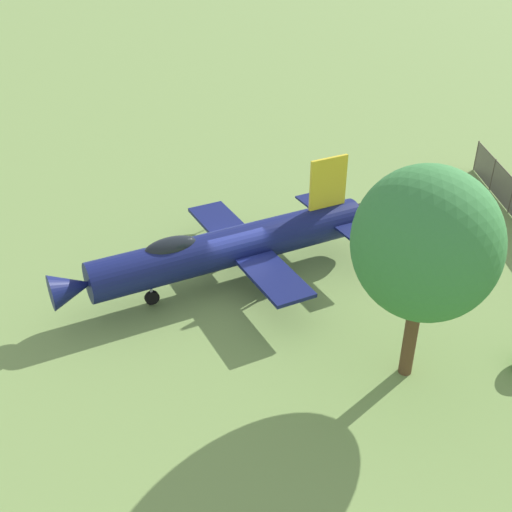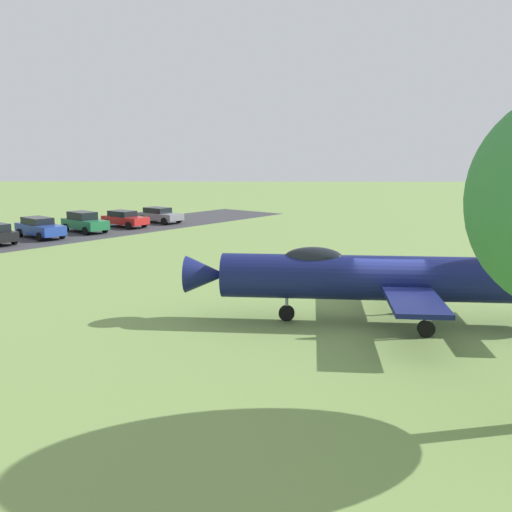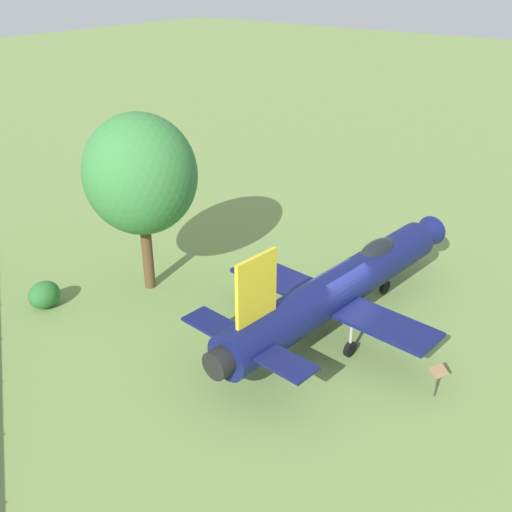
# 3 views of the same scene
# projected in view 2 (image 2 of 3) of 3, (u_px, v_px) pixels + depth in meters

# --- Properties ---
(ground_plane) EXTENTS (200.00, 200.00, 0.00)m
(ground_plane) POSITION_uv_depth(u_px,v_px,m) (385.00, 323.00, 22.02)
(ground_plane) COLOR #75934C
(parking_strip) EXTENTS (40.14, 33.99, 0.00)m
(parking_strip) POSITION_uv_depth(u_px,v_px,m) (68.00, 235.00, 45.12)
(parking_strip) COLOR #38383D
(parking_strip) RESTS_ON ground_plane
(display_jet) EXTENTS (8.92, 14.19, 4.86)m
(display_jet) POSITION_uv_depth(u_px,v_px,m) (376.00, 277.00, 21.74)
(display_jet) COLOR #111951
(display_jet) RESTS_ON ground_plane
(info_plaque) EXTENTS (0.60, 0.71, 1.14)m
(info_plaque) POSITION_uv_depth(u_px,v_px,m) (398.00, 274.00, 26.58)
(info_plaque) COLOR #333333
(info_plaque) RESTS_ON ground_plane
(parked_car_gray) EXTENTS (3.90, 4.41, 1.35)m
(parked_car_gray) POSITION_uv_depth(u_px,v_px,m) (160.00, 215.00, 52.25)
(parked_car_gray) COLOR slate
(parked_car_gray) RESTS_ON ground_plane
(parked_car_red) EXTENTS (3.73, 4.32, 1.37)m
(parked_car_red) POSITION_uv_depth(u_px,v_px,m) (124.00, 219.00, 49.27)
(parked_car_red) COLOR red
(parked_car_red) RESTS_ON ground_plane
(parked_car_green) EXTENTS (4.14, 4.34, 1.60)m
(parked_car_green) POSITION_uv_depth(u_px,v_px,m) (84.00, 222.00, 46.26)
(parked_car_green) COLOR #1E6B3D
(parked_car_green) RESTS_ON ground_plane
(parked_car_blue) EXTENTS (4.36, 4.55, 1.49)m
(parked_car_blue) POSITION_uv_depth(u_px,v_px,m) (40.00, 227.00, 43.30)
(parked_car_blue) COLOR #23429E
(parked_car_blue) RESTS_ON ground_plane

